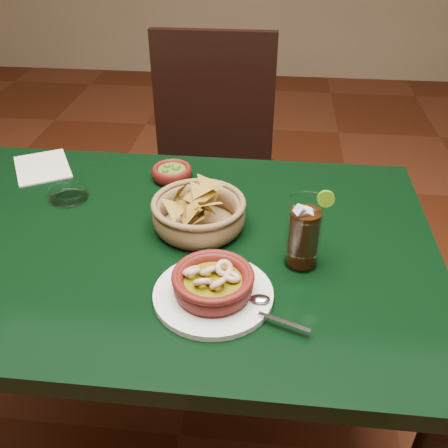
# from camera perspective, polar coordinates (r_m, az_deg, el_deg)

# --- Properties ---
(ground) EXTENTS (7.00, 7.00, 0.00)m
(ground) POSITION_cam_1_polar(r_m,az_deg,el_deg) (1.67, -5.13, -22.92)
(ground) COLOR #471C0C
(ground) RESTS_ON ground
(dining_table) EXTENTS (1.20, 0.80, 0.75)m
(dining_table) POSITION_cam_1_polar(r_m,az_deg,el_deg) (1.17, -6.74, -5.45)
(dining_table) COLOR black
(dining_table) RESTS_ON ground
(dining_chair) EXTENTS (0.46, 0.46, 1.00)m
(dining_chair) POSITION_cam_1_polar(r_m,az_deg,el_deg) (1.82, -1.59, 6.45)
(dining_chair) COLOR black
(dining_chair) RESTS_ON ground
(shrimp_plate) EXTENTS (0.29, 0.23, 0.07)m
(shrimp_plate) POSITION_cam_1_polar(r_m,az_deg,el_deg) (0.94, -1.23, -7.02)
(shrimp_plate) COLOR silver
(shrimp_plate) RESTS_ON dining_table
(chip_basket) EXTENTS (0.24, 0.24, 0.14)m
(chip_basket) POSITION_cam_1_polar(r_m,az_deg,el_deg) (1.12, -2.90, 1.27)
(chip_basket) COLOR olive
(chip_basket) RESTS_ON dining_table
(guacamole_ramekin) EXTENTS (0.12, 0.12, 0.04)m
(guacamole_ramekin) POSITION_cam_1_polar(r_m,az_deg,el_deg) (1.32, -5.95, 5.88)
(guacamole_ramekin) COLOR #4E100C
(guacamole_ramekin) RESTS_ON dining_table
(cola_drink) EXTENTS (0.15, 0.15, 0.17)m
(cola_drink) POSITION_cam_1_polar(r_m,az_deg,el_deg) (1.00, 9.12, -1.06)
(cola_drink) COLOR white
(cola_drink) RESTS_ON dining_table
(glass_ashtray) EXTENTS (0.11, 0.11, 0.03)m
(glass_ashtray) POSITION_cam_1_polar(r_m,az_deg,el_deg) (1.29, -17.35, 3.23)
(glass_ashtray) COLOR white
(glass_ashtray) RESTS_ON dining_table
(paper_menu) EXTENTS (0.21, 0.23, 0.00)m
(paper_menu) POSITION_cam_1_polar(r_m,az_deg,el_deg) (1.47, -20.05, 6.15)
(paper_menu) COLOR beige
(paper_menu) RESTS_ON dining_table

